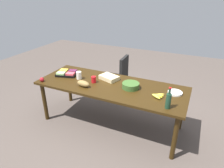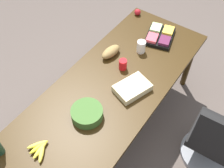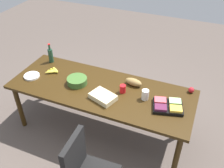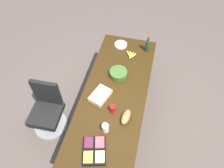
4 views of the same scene
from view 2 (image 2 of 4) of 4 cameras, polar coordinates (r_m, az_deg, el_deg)
The scene contains 11 objects.
ground_plane at distance 3.19m, azimuth -0.67°, elevation -10.03°, with size 10.00×10.00×0.00m, color brown.
conference_table at distance 2.58m, azimuth -0.81°, elevation -2.18°, with size 2.52×0.94×0.80m.
office_chair at distance 2.90m, azimuth 20.73°, elevation -11.61°, with size 0.56×0.56×0.95m.
red_solo_cup at distance 2.66m, azimuth 2.33°, elevation 4.18°, with size 0.08×0.08×0.11m, color red.
salad_bowl at distance 2.32m, azimuth -5.36°, elevation -6.24°, with size 0.28×0.28×0.09m, color #3B6128.
bread_loaf at distance 2.79m, azimuth -0.27°, elevation 6.87°, with size 0.24×0.11×0.10m, color olive.
fruit_platter at distance 3.05m, azimuth 10.18°, elevation 10.10°, with size 0.42×0.36×0.07m.
apple_red at distance 3.35m, azimuth 5.47°, elevation 15.01°, with size 0.08×0.08×0.08m, color #AB1A22.
banana_bunch at distance 2.25m, azimuth -15.20°, elevation -13.14°, with size 0.19×0.20×0.04m.
sheet_cake at distance 2.49m, azimuth 4.34°, elevation -0.86°, with size 0.32×0.22×0.07m, color beige.
mayo_jar at distance 2.84m, azimuth 6.24°, elevation 7.92°, with size 0.09×0.09×0.14m, color white.
Camera 2 is at (1.24, 0.93, 2.78)m, focal length 42.86 mm.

